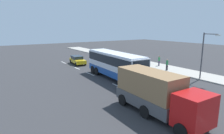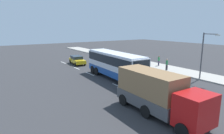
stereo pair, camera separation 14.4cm
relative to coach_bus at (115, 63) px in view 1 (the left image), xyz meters
The scene contains 9 objects.
ground_plane 2.30m from the coach_bus, 38.48° to the left, with size 120.00×120.00×0.00m, color #333335.
sidewalk_curb 10.67m from the coach_bus, 85.87° to the left, with size 80.00×4.00×0.15m, color #A8A399.
lane_centreline 2.58m from the coach_bus, 94.92° to the right, with size 33.82×0.16×0.01m.
coach_bus is the anchor object (origin of this frame).
cargo_truck 10.77m from the coach_bus, 17.55° to the right, with size 7.74×2.62×3.22m.
car_yellow_taxi 12.08m from the coach_bus, behind, with size 4.78×2.31×1.45m.
pedestrian_near_curb 9.04m from the coach_bus, 84.51° to the left, with size 0.32×0.32×1.73m.
pedestrian_at_crossing 10.92m from the coach_bus, 102.08° to the left, with size 0.32×0.32×1.68m.
street_lamp 11.08m from the coach_bus, 52.95° to the left, with size 2.02×0.24×5.74m.
Camera 1 is at (18.93, -14.15, 6.51)m, focal length 30.61 mm.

